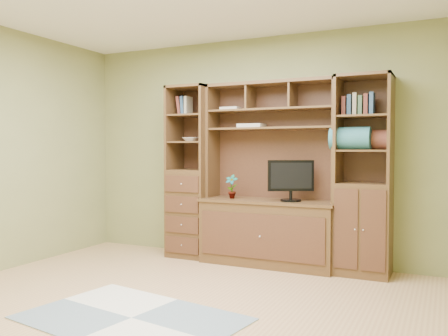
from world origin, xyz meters
The scene contains 11 objects.
room centered at (0.00, 0.00, 1.30)m, with size 4.60×4.10×2.64m.
center_hutch centered at (0.23, 1.73, 1.02)m, with size 1.54×0.53×2.05m, color #4B311A.
left_tower centered at (-0.77, 1.77, 1.02)m, with size 0.50×0.45×2.05m, color #4B311A.
right_tower centered at (1.26, 1.77, 1.02)m, with size 0.55×0.45×2.05m, color #4B311A.
rug centered at (-0.12, -0.32, 0.01)m, with size 1.62×1.08×0.01m, color #A7ADAD.
monitor centered at (0.51, 1.70, 1.04)m, with size 0.50×0.22×0.62m, color black.
orchid centered at (-0.20, 1.70, 0.87)m, with size 0.14×0.10×0.27m, color #9F3F36.
magazines centered at (0.00, 1.82, 1.56)m, with size 0.29×0.21×0.04m, color #B1A497.
bowl centered at (-0.77, 1.77, 1.41)m, with size 0.19×0.19×0.05m, color beige.
blanket_teal centered at (1.13, 1.73, 1.41)m, with size 0.40×0.23×0.23m, color #2B6972.
blanket_red centered at (1.33, 1.85, 1.39)m, with size 0.37×0.21×0.21m, color brown.
Camera 1 is at (2.03, -3.23, 1.29)m, focal length 38.00 mm.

